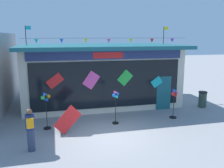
{
  "coord_description": "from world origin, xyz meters",
  "views": [
    {
      "loc": [
        -2.37,
        -9.96,
        4.35
      ],
      "look_at": [
        0.64,
        2.38,
        1.83
      ],
      "focal_mm": 39.08,
      "sensor_mm": 36.0,
      "label": 1
    }
  ],
  "objects_px": {
    "wind_spinner_left": "(116,102)",
    "trash_bin": "(202,99)",
    "wind_spinner_center_left": "(174,99)",
    "person_near_camera": "(30,129)",
    "wind_spinner_far_left": "(46,104)",
    "display_kite_on_ground": "(68,120)",
    "kite_shop_building": "(100,74)"
  },
  "relations": [
    {
      "from": "wind_spinner_left",
      "to": "wind_spinner_center_left",
      "type": "bearing_deg",
      "value": 1.85
    },
    {
      "from": "wind_spinner_left",
      "to": "person_near_camera",
      "type": "xyz_separation_m",
      "value": [
        -3.87,
        -2.1,
        -0.26
      ]
    },
    {
      "from": "wind_spinner_left",
      "to": "trash_bin",
      "type": "relative_size",
      "value": 1.74
    },
    {
      "from": "kite_shop_building",
      "to": "display_kite_on_ground",
      "type": "height_order",
      "value": "kite_shop_building"
    },
    {
      "from": "wind_spinner_left",
      "to": "display_kite_on_ground",
      "type": "relative_size",
      "value": 1.44
    },
    {
      "from": "kite_shop_building",
      "to": "wind_spinner_left",
      "type": "distance_m",
      "value": 4.31
    },
    {
      "from": "kite_shop_building",
      "to": "trash_bin",
      "type": "distance_m",
      "value": 6.66
    },
    {
      "from": "wind_spinner_far_left",
      "to": "trash_bin",
      "type": "height_order",
      "value": "wind_spinner_far_left"
    },
    {
      "from": "wind_spinner_left",
      "to": "wind_spinner_center_left",
      "type": "relative_size",
      "value": 1.06
    },
    {
      "from": "wind_spinner_left",
      "to": "person_near_camera",
      "type": "distance_m",
      "value": 4.41
    },
    {
      "from": "wind_spinner_far_left",
      "to": "wind_spinner_left",
      "type": "distance_m",
      "value": 3.33
    },
    {
      "from": "wind_spinner_far_left",
      "to": "wind_spinner_left",
      "type": "bearing_deg",
      "value": -1.47
    },
    {
      "from": "person_near_camera",
      "to": "wind_spinner_left",
      "type": "bearing_deg",
      "value": -158.37
    },
    {
      "from": "kite_shop_building",
      "to": "person_near_camera",
      "type": "bearing_deg",
      "value": -121.62
    },
    {
      "from": "kite_shop_building",
      "to": "person_near_camera",
      "type": "distance_m",
      "value": 7.51
    },
    {
      "from": "kite_shop_building",
      "to": "person_near_camera",
      "type": "relative_size",
      "value": 5.84
    },
    {
      "from": "trash_bin",
      "to": "display_kite_on_ground",
      "type": "height_order",
      "value": "display_kite_on_ground"
    },
    {
      "from": "wind_spinner_center_left",
      "to": "person_near_camera",
      "type": "relative_size",
      "value": 0.96
    },
    {
      "from": "wind_spinner_far_left",
      "to": "display_kite_on_ground",
      "type": "height_order",
      "value": "wind_spinner_far_left"
    },
    {
      "from": "wind_spinner_center_left",
      "to": "trash_bin",
      "type": "distance_m",
      "value": 3.14
    },
    {
      "from": "display_kite_on_ground",
      "to": "wind_spinner_left",
      "type": "bearing_deg",
      "value": 16.29
    },
    {
      "from": "wind_spinner_far_left",
      "to": "person_near_camera",
      "type": "distance_m",
      "value": 2.27
    },
    {
      "from": "wind_spinner_far_left",
      "to": "wind_spinner_center_left",
      "type": "distance_m",
      "value": 6.57
    },
    {
      "from": "wind_spinner_center_left",
      "to": "person_near_camera",
      "type": "xyz_separation_m",
      "value": [
        -7.11,
        -2.2,
        -0.19
      ]
    },
    {
      "from": "wind_spinner_left",
      "to": "display_kite_on_ground",
      "type": "height_order",
      "value": "wind_spinner_left"
    },
    {
      "from": "person_near_camera",
      "to": "display_kite_on_ground",
      "type": "xyz_separation_m",
      "value": [
        1.47,
        1.4,
        -0.24
      ]
    },
    {
      "from": "trash_bin",
      "to": "kite_shop_building",
      "type": "bearing_deg",
      "value": 155.68
    },
    {
      "from": "wind_spinner_far_left",
      "to": "display_kite_on_ground",
      "type": "relative_size",
      "value": 1.49
    },
    {
      "from": "wind_spinner_center_left",
      "to": "person_near_camera",
      "type": "distance_m",
      "value": 7.45
    },
    {
      "from": "trash_bin",
      "to": "person_near_camera",
      "type": "bearing_deg",
      "value": -159.61
    },
    {
      "from": "wind_spinner_center_left",
      "to": "display_kite_on_ground",
      "type": "height_order",
      "value": "wind_spinner_center_left"
    },
    {
      "from": "display_kite_on_ground",
      "to": "wind_spinner_far_left",
      "type": "bearing_deg",
      "value": 139.63
    }
  ]
}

